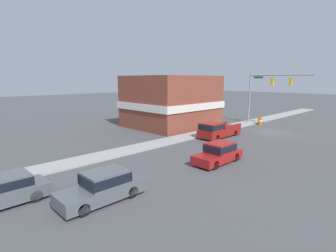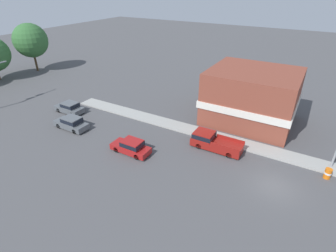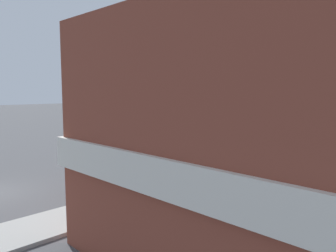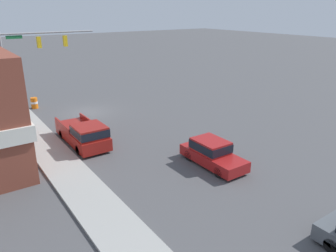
{
  "view_description": "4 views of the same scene",
  "coord_description": "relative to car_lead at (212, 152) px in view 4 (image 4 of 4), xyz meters",
  "views": [
    {
      "loc": [
        -13.75,
        31.87,
        6.57
      ],
      "look_at": [
        1.48,
        17.01,
        2.75
      ],
      "focal_mm": 28.0,
      "sensor_mm": 36.0,
      "label": 1
    },
    {
      "loc": [
        -21.2,
        -0.82,
        16.88
      ],
      "look_at": [
        0.97,
        12.04,
        2.7
      ],
      "focal_mm": 28.0,
      "sensor_mm": 36.0,
      "label": 2
    },
    {
      "loc": [
        16.9,
        -4.62,
        4.95
      ],
      "look_at": [
        0.36,
        11.94,
        2.39
      ],
      "focal_mm": 35.0,
      "sensor_mm": 36.0,
      "label": 3
    },
    {
      "loc": [
        10.68,
        28.72,
        9.29
      ],
      "look_at": [
        -0.26,
        12.88,
        2.35
      ],
      "focal_mm": 35.0,
      "sensor_mm": 36.0,
      "label": 4
    }
  ],
  "objects": [
    {
      "name": "ground_plane",
      "position": [
        2.17,
        -14.93,
        -0.82
      ],
      "size": [
        200.0,
        200.0,
        0.0
      ],
      "primitive_type": "plane",
      "color": "#4C4C4F"
    },
    {
      "name": "construction_barrel",
      "position": [
        6.07,
        -19.15,
        -0.27
      ],
      "size": [
        0.65,
        0.65,
        1.08
      ],
      "color": "orange",
      "rests_on": "ground"
    },
    {
      "name": "sidewalk_curb",
      "position": [
        7.87,
        -14.93,
        -0.75
      ],
      "size": [
        2.4,
        60.0,
        0.14
      ],
      "color": "#9E9E99",
      "rests_on": "ground"
    },
    {
      "name": "car_lead",
      "position": [
        0.0,
        0.0,
        0.0
      ],
      "size": [
        1.82,
        4.55,
        1.59
      ],
      "color": "black",
      "rests_on": "ground"
    },
    {
      "name": "near_signal_assembly",
      "position": [
        5.43,
        -19.47,
        4.76
      ],
      "size": [
        8.86,
        0.49,
        7.61
      ],
      "color": "gray",
      "rests_on": "ground"
    },
    {
      "name": "pickup_truck_parked",
      "position": [
        5.42,
        -7.44,
        0.07
      ],
      "size": [
        2.1,
        5.78,
        1.8
      ],
      "color": "black",
      "rests_on": "ground"
    }
  ]
}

